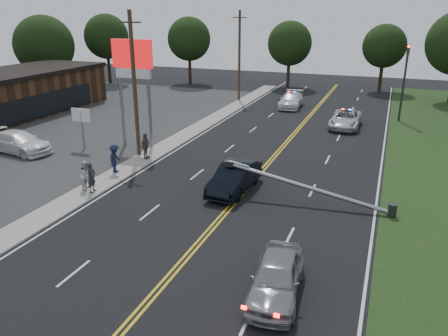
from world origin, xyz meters
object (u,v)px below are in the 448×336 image
at_px(emergency_a, 346,119).
at_px(traffic_signal, 405,76).
at_px(pylon_sign, 133,68).
at_px(parked_car, 19,142).
at_px(fallen_streetlight, 316,190).
at_px(small_sign, 81,119).
at_px(utility_pole_far, 239,56).
at_px(utility_pole_mid, 134,85).
at_px(bystander_d, 145,146).
at_px(waiting_sedan, 276,277).
at_px(bystander_a, 91,177).
at_px(crashed_sedan, 235,178).
at_px(bystander_c, 115,158).
at_px(emergency_b, 291,100).
at_px(bystander_b, 86,175).

bearing_deg(emergency_a, traffic_signal, 43.57).
distance_m(pylon_sign, parked_car, 10.08).
height_order(fallen_streetlight, emergency_a, fallen_streetlight).
bearing_deg(small_sign, fallen_streetlight, -12.40).
bearing_deg(small_sign, utility_pole_far, 77.69).
distance_m(pylon_sign, utility_pole_mid, 2.55).
bearing_deg(bystander_d, waiting_sedan, -135.27).
relative_size(waiting_sedan, bystander_d, 2.40).
relative_size(fallen_streetlight, bystander_a, 5.28).
xyz_separation_m(pylon_sign, bystander_d, (2.28, -2.68, -4.96)).
bearing_deg(crashed_sedan, parked_car, 178.50).
bearing_deg(pylon_sign, traffic_signal, 40.39).
height_order(crashed_sedan, bystander_d, bystander_d).
bearing_deg(emergency_a, crashed_sedan, -103.76).
xyz_separation_m(fallen_streetlight, utility_pole_mid, (-13.39, 4.00, 4.17)).
bearing_deg(bystander_c, crashed_sedan, -101.13).
relative_size(parked_car, bystander_a, 3.04).
height_order(pylon_sign, bystander_a, pylon_sign).
bearing_deg(pylon_sign, emergency_a, 39.42).
distance_m(traffic_signal, parked_car, 33.41).
bearing_deg(bystander_c, fallen_streetlight, -103.05).
relative_size(fallen_streetlight, utility_pole_mid, 0.94).
bearing_deg(parked_car, emergency_a, -46.43).
bearing_deg(bystander_a, bystander_d, -0.65).
xyz_separation_m(utility_pole_mid, emergency_b, (6.50, 20.53, -4.30)).
bearing_deg(bystander_b, traffic_signal, -48.20).
bearing_deg(bystander_b, emergency_a, -45.01).
relative_size(bystander_b, bystander_d, 0.93).
relative_size(pylon_sign, bystander_d, 4.36).
bearing_deg(emergency_a, fallen_streetlight, -88.43).
bearing_deg(bystander_b, waiting_sedan, -128.04).
xyz_separation_m(utility_pole_far, emergency_a, (12.99, -8.25, -4.34)).
xyz_separation_m(bystander_a, bystander_b, (-0.54, 0.24, -0.03)).
distance_m(small_sign, bystander_a, 9.28).
bearing_deg(bystander_a, utility_pole_far, -0.14).
bearing_deg(waiting_sedan, traffic_signal, 76.56).
bearing_deg(traffic_signal, utility_pole_far, 167.11).
relative_size(traffic_signal, emergency_a, 1.31).
relative_size(small_sign, bystander_d, 1.69).
bearing_deg(bystander_d, utility_pole_mid, 53.51).
bearing_deg(bystander_c, emergency_a, -47.29).
relative_size(traffic_signal, utility_pole_mid, 0.70).
bearing_deg(small_sign, bystander_b, -51.05).
height_order(parked_car, emergency_b, same).
xyz_separation_m(utility_pole_mid, bystander_d, (0.98, -0.68, -4.05)).
relative_size(utility_pole_mid, bystander_c, 5.41).
distance_m(utility_pole_far, bystander_d, 23.05).
xyz_separation_m(utility_pole_far, bystander_d, (0.98, -22.68, -4.05)).
bearing_deg(utility_pole_far, parked_car, -109.55).
distance_m(fallen_streetlight, parked_car, 22.13).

